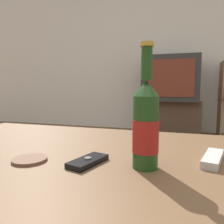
# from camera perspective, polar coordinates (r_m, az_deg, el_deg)

# --- Properties ---
(back_wall) EXTENTS (8.00, 0.05, 2.60)m
(back_wall) POSITION_cam_1_polar(r_m,az_deg,el_deg) (3.64, 11.48, 16.02)
(back_wall) COLOR silver
(back_wall) RESTS_ON ground_plane
(coffee_table) EXTENTS (1.13, 0.86, 0.49)m
(coffee_table) POSITION_cam_1_polar(r_m,az_deg,el_deg) (0.70, -15.87, -15.69)
(coffee_table) COLOR brown
(coffee_table) RESTS_ON ground_plane
(tv_stand) EXTENTS (0.85, 0.39, 0.49)m
(tv_stand) POSITION_cam_1_polar(r_m,az_deg,el_deg) (3.33, 14.73, -1.36)
(tv_stand) COLOR #4C3828
(tv_stand) RESTS_ON ground_plane
(television) EXTENTS (0.77, 0.59, 0.63)m
(television) POSITION_cam_1_polar(r_m,az_deg,el_deg) (3.30, 15.01, 8.36)
(television) COLOR #2D2D2D
(television) RESTS_ON tv_stand
(beer_bottle) EXTENTS (0.06, 0.06, 0.30)m
(beer_bottle) POSITION_cam_1_polar(r_m,az_deg,el_deg) (0.53, 8.79, -3.31)
(beer_bottle) COLOR #1E4219
(beer_bottle) RESTS_ON coffee_table
(cell_phone) EXTENTS (0.08, 0.13, 0.02)m
(cell_phone) POSITION_cam_1_polar(r_m,az_deg,el_deg) (0.58, -6.31, -12.65)
(cell_phone) COLOR black
(cell_phone) RESTS_ON coffee_table
(remote_control) EXTENTS (0.08, 0.15, 0.02)m
(remote_control) POSITION_cam_1_polar(r_m,az_deg,el_deg) (0.65, 24.84, -10.95)
(remote_control) COLOR beige
(remote_control) RESTS_ON coffee_table
(coaster) EXTENTS (0.09, 0.09, 0.01)m
(coaster) POSITION_cam_1_polar(r_m,az_deg,el_deg) (0.64, -20.70, -11.55)
(coaster) COLOR brown
(coaster) RESTS_ON coffee_table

